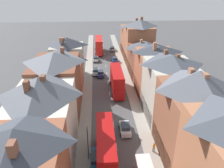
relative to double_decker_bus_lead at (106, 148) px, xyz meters
name	(u,v)px	position (x,y,z in m)	size (l,w,h in m)	color
pavement_left	(88,80)	(-3.29, 29.26, -2.75)	(2.20, 104.00, 0.14)	gray
pavement_right	(127,79)	(6.91, 29.26, -2.75)	(2.20, 104.00, 0.14)	gray
centre_line_dashes	(108,83)	(1.81, 27.26, -2.81)	(0.14, 97.80, 0.01)	silver
terrace_row_left	(50,105)	(-8.38, 6.99, 3.04)	(8.00, 54.78, 12.81)	#A36042
terrace_row_right	(162,77)	(11.99, 15.65, 3.34)	(8.00, 78.32, 14.35)	#B2704C
double_decker_bus_lead	(106,148)	(0.00, 0.00, 0.00)	(2.74, 10.80, 5.30)	#B70F0F
double_decker_bus_mid_street	(117,80)	(3.60, 22.40, 0.00)	(2.74, 10.80, 5.30)	#B70F0F
double_decker_bus_far_approaching	(99,45)	(0.00, 53.20, 0.00)	(2.74, 10.80, 5.30)	red
car_near_blue	(101,73)	(0.01, 31.44, -1.96)	(1.90, 3.94, 1.71)	navy
car_near_silver	(112,49)	(4.91, 55.44, -2.01)	(1.90, 4.48, 1.60)	gray
car_parked_left_a	(115,60)	(4.91, 42.67, -1.98)	(1.90, 3.93, 1.66)	navy
car_parked_right_a	(96,59)	(-1.29, 44.10, -2.01)	(1.90, 3.96, 1.59)	#B7BABF
car_mid_black	(125,128)	(3.61, 6.79, -1.98)	(1.90, 3.90, 1.68)	silver
car_parked_left_b	(97,159)	(-1.29, 0.04, -2.00)	(1.90, 4.39, 1.61)	#236093
car_mid_white	(96,71)	(-1.29, 33.18, -1.98)	(1.90, 4.37, 1.67)	silver
pedestrian_near_right	(154,147)	(7.30, 1.66, -1.78)	(0.36, 0.22, 1.61)	brown
street_lamp	(88,141)	(-2.44, 1.02, 0.43)	(0.20, 1.12, 5.50)	black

